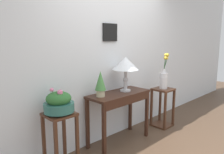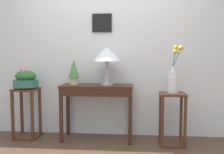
{
  "view_description": "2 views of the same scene",
  "coord_description": "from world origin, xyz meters",
  "views": [
    {
      "loc": [
        -2.45,
        -1.08,
        1.6
      ],
      "look_at": [
        -0.2,
        1.2,
        1.03
      ],
      "focal_mm": 35.27,
      "sensor_mm": 36.0,
      "label": 1
    },
    {
      "loc": [
        0.39,
        -2.32,
        1.18
      ],
      "look_at": [
        0.08,
        1.16,
        0.9
      ],
      "focal_mm": 39.91,
      "sensor_mm": 36.0,
      "label": 2
    }
  ],
  "objects": [
    {
      "name": "back_wall_with_art",
      "position": [
        -0.0,
        1.42,
        1.4
      ],
      "size": [
        9.0,
        0.13,
        2.8
      ],
      "color": "silver",
      "rests_on": "ground"
    },
    {
      "name": "console_table",
      "position": [
        -0.13,
        1.1,
        0.66
      ],
      "size": [
        1.01,
        0.42,
        0.79
      ],
      "color": "#381E14",
      "rests_on": "ground"
    },
    {
      "name": "table_lamp",
      "position": [
        0.01,
        1.12,
        1.2
      ],
      "size": [
        0.4,
        0.4,
        0.53
      ],
      "color": "#B7B7BC",
      "rests_on": "console_table"
    },
    {
      "name": "potted_plant_on_console",
      "position": [
        -0.47,
        1.16,
        0.98
      ],
      "size": [
        0.16,
        0.16,
        0.36
      ],
      "color": "beige",
      "rests_on": "console_table"
    },
    {
      "name": "pedestal_stand_left",
      "position": [
        -1.16,
        1.11,
        0.36
      ],
      "size": [
        0.33,
        0.33,
        0.73
      ],
      "color": "#472819",
      "rests_on": "ground"
    },
    {
      "name": "planter_bowl_wide_left",
      "position": [
        -1.16,
        1.11,
        0.86
      ],
      "size": [
        0.35,
        0.35,
        0.31
      ],
      "color": "#2D665B",
      "rests_on": "pedestal_stand_left"
    },
    {
      "name": "pedestal_stand_right",
      "position": [
        0.9,
        1.01,
        0.35
      ],
      "size": [
        0.33,
        0.33,
        0.7
      ],
      "color": "#472819",
      "rests_on": "ground"
    },
    {
      "name": "flower_vase_tall_right",
      "position": [
        0.91,
        1.01,
        0.91
      ],
      "size": [
        0.2,
        0.15,
        0.63
      ],
      "color": "silver",
      "rests_on": "pedestal_stand_right"
    }
  ]
}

